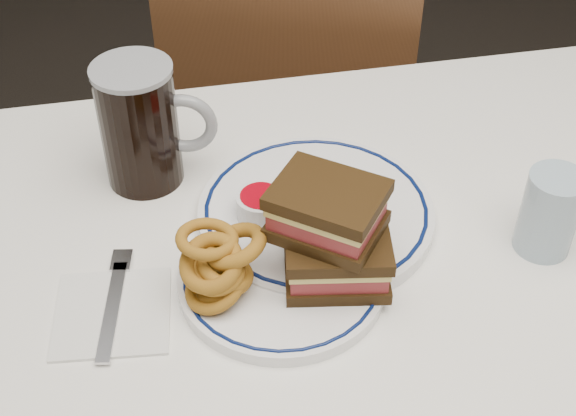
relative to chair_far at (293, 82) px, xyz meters
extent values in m
cube|color=white|center=(-0.15, -0.73, 0.19)|extent=(1.26, 0.86, 0.03)
cylinder|color=#402614|center=(0.39, -0.39, -0.19)|extent=(0.06, 0.06, 0.71)
cube|color=white|center=(-0.15, -0.30, 0.10)|extent=(1.26, 0.01, 0.17)
cube|color=#402614|center=(0.03, 0.08, -0.07)|extent=(0.59, 0.59, 0.04)
cylinder|color=#402614|center=(0.28, 0.20, -0.32)|extent=(0.04, 0.04, 0.45)
cylinder|color=#402614|center=(0.15, -0.17, -0.32)|extent=(0.04, 0.04, 0.45)
cylinder|color=#402614|center=(-0.10, 0.33, -0.32)|extent=(0.04, 0.04, 0.45)
cylinder|color=#402614|center=(-0.23, -0.05, -0.32)|extent=(0.04, 0.04, 0.45)
cube|color=#402614|center=(-0.04, -0.12, 0.20)|extent=(0.45, 0.18, 0.51)
cylinder|color=white|center=(-0.16, -0.73, 0.21)|extent=(0.24, 0.24, 0.02)
torus|color=#091648|center=(-0.16, -0.73, 0.22)|extent=(0.23, 0.23, 0.00)
cube|color=black|center=(-0.10, -0.74, 0.23)|extent=(0.13, 0.11, 0.02)
cube|color=maroon|center=(-0.10, -0.74, 0.24)|extent=(0.12, 0.10, 0.02)
cube|color=#D7BD60|center=(-0.10, -0.74, 0.26)|extent=(0.12, 0.10, 0.01)
cube|color=black|center=(-0.10, -0.74, 0.27)|extent=(0.13, 0.11, 0.02)
cube|color=black|center=(-0.11, -0.73, 0.29)|extent=(0.15, 0.14, 0.02)
cube|color=maroon|center=(-0.11, -0.73, 0.30)|extent=(0.14, 0.13, 0.02)
cube|color=#D7BD60|center=(-0.11, -0.73, 0.32)|extent=(0.14, 0.14, 0.01)
cube|color=black|center=(-0.11, -0.73, 0.33)|extent=(0.15, 0.14, 0.02)
torus|color=brown|center=(-0.23, -0.74, 0.23)|extent=(0.08, 0.07, 0.06)
torus|color=brown|center=(-0.24, -0.75, 0.24)|extent=(0.07, 0.07, 0.05)
torus|color=brown|center=(-0.23, -0.74, 0.24)|extent=(0.07, 0.07, 0.04)
torus|color=brown|center=(-0.23, -0.74, 0.25)|extent=(0.07, 0.07, 0.04)
torus|color=brown|center=(-0.24, -0.74, 0.26)|extent=(0.07, 0.06, 0.03)
torus|color=brown|center=(-0.24, -0.74, 0.27)|extent=(0.08, 0.07, 0.06)
torus|color=brown|center=(-0.21, -0.73, 0.27)|extent=(0.08, 0.07, 0.05)
torus|color=brown|center=(-0.24, -0.72, 0.28)|extent=(0.07, 0.07, 0.03)
cylinder|color=white|center=(-0.17, -0.63, 0.24)|extent=(0.06, 0.06, 0.04)
cylinder|color=#990210|center=(-0.17, -0.63, 0.25)|extent=(0.05, 0.05, 0.01)
cylinder|color=black|center=(-0.30, -0.50, 0.29)|extent=(0.10, 0.10, 0.17)
cylinder|color=gray|center=(-0.30, -0.50, 0.37)|extent=(0.10, 0.10, 0.01)
torus|color=gray|center=(-0.25, -0.51, 0.29)|extent=(0.09, 0.04, 0.09)
cylinder|color=#91A8BB|center=(0.16, -0.73, 0.26)|extent=(0.07, 0.07, 0.11)
cylinder|color=white|center=(-0.10, -0.63, 0.21)|extent=(0.29, 0.29, 0.02)
torus|color=#091648|center=(-0.10, -0.63, 0.22)|extent=(0.28, 0.28, 0.01)
torus|color=brown|center=(-0.10, -0.63, 0.23)|extent=(0.09, 0.09, 0.03)
torus|color=brown|center=(-0.09, -0.64, 0.24)|extent=(0.08, 0.08, 0.04)
cube|color=silver|center=(-0.36, -0.73, 0.20)|extent=(0.14, 0.14, 0.00)
cube|color=#B9B9BE|center=(-0.36, -0.73, 0.21)|extent=(0.04, 0.15, 0.00)
cube|color=#B9B9BE|center=(-0.34, -0.66, 0.21)|extent=(0.03, 0.04, 0.00)
camera|label=1|loc=(-0.28, -1.35, 0.88)|focal=50.00mm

